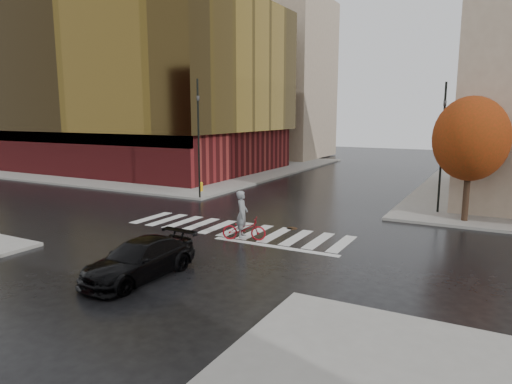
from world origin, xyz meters
The scene contains 12 objects.
ground centered at (0.00, 0.00, 0.00)m, with size 120.00×120.00×0.00m, color black.
sidewalk_nw centered at (-21.00, 21.00, 0.07)m, with size 30.00×30.00×0.15m, color gray.
crosswalk centered at (0.00, 0.50, 0.01)m, with size 12.00×3.00×0.01m, color silver.
office_glass centered at (-22.00, 17.99, 8.28)m, with size 27.00×19.00×16.00m.
building_nw_far centered at (-16.00, 37.00, 10.15)m, with size 14.00×12.00×20.00m, color tan.
tree_ne_a centered at (10.00, 7.40, 4.46)m, with size 3.80×3.80×6.50m.
sedan centered at (0.50, -6.99, 0.67)m, with size 1.88×4.61×1.34m, color black.
cyclist centered at (1.29, -1.00, 0.78)m, with size 2.13×1.35×2.29m.
traffic_light_nw centered at (-6.30, 6.30, 4.67)m, with size 0.23×0.21×7.83m.
traffic_light_ne centered at (8.48, 9.00, 4.33)m, with size 0.20×0.22×7.33m.
fire_hydrant centered at (-7.68, 8.45, 0.53)m, with size 0.25×0.25×0.69m.
manhole centered at (2.40, 2.00, 0.01)m, with size 0.56×0.56×0.01m, color #422A17.
Camera 1 is at (11.42, -18.63, 5.73)m, focal length 32.00 mm.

